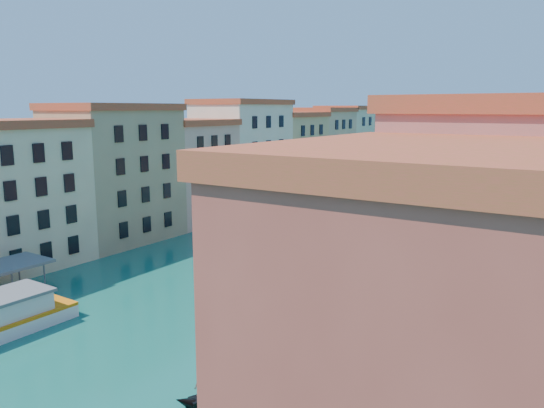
{
  "coord_description": "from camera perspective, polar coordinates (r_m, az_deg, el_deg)",
  "views": [
    {
      "loc": [
        35.2,
        -12.51,
        19.28
      ],
      "look_at": [
        -3.37,
        46.74,
        6.51
      ],
      "focal_mm": 35.0,
      "sensor_mm": 36.0,
      "label": 1
    }
  ],
  "objects": [
    {
      "name": "vaporetto_far",
      "position": [
        92.28,
        7.72,
        -1.16
      ],
      "size": [
        7.63,
        18.1,
        2.63
      ],
      "rotation": [
        0.0,
        0.0,
        0.21
      ],
      "color": "white",
      "rests_on": "ground"
    },
    {
      "name": "mooring_poles_right",
      "position": [
        47.85,
        11.14,
        -12.04
      ],
      "size": [
        1.44,
        54.24,
        3.2
      ],
      "color": "brown",
      "rests_on": "ground"
    },
    {
      "name": "gondola_far",
      "position": [
        80.6,
        16.6,
        -3.8
      ],
      "size": [
        4.41,
        10.6,
        1.55
      ],
      "rotation": [
        0.0,
        0.0,
        0.34
      ],
      "color": "black",
      "rests_on": "ground"
    },
    {
      "name": "quay",
      "position": [
        80.84,
        22.78,
        -4.01
      ],
      "size": [
        4.0,
        140.0,
        1.0
      ],
      "primitive_type": "cube",
      "color": "#ABA28A",
      "rests_on": "ground"
    },
    {
      "name": "left_bank_palazzos",
      "position": [
        98.98,
        -5.34,
        4.65
      ],
      "size": [
        12.8,
        128.4,
        21.0
      ],
      "color": "#BAAF89",
      "rests_on": "ground"
    },
    {
      "name": "gondola_fore",
      "position": [
        58.21,
        -5.78,
        -8.71
      ],
      "size": [
        6.14,
        11.97,
        2.54
      ],
      "rotation": [
        0.0,
        0.0,
        0.43
      ],
      "color": "black",
      "rests_on": "ground"
    },
    {
      "name": "gondola_right",
      "position": [
        38.84,
        -3.12,
        -18.83
      ],
      "size": [
        5.53,
        10.12,
        2.17
      ],
      "rotation": [
        0.0,
        0.0,
        -0.46
      ],
      "color": "black",
      "rests_on": "ground"
    },
    {
      "name": "restaurant_awnings",
      "position": [
        41.19,
        12.2,
        -13.31
      ],
      "size": [
        3.2,
        44.55,
        3.12
      ],
      "color": "maroon",
      "rests_on": "ground"
    },
    {
      "name": "motorboat_far",
      "position": [
        94.15,
        16.07,
        -1.65
      ],
      "size": [
        3.39,
        6.94,
        1.38
      ],
      "rotation": [
        0.0,
        0.0,
        0.2
      ],
      "color": "white",
      "rests_on": "ground"
    },
    {
      "name": "motorboat_mid",
      "position": [
        80.38,
        2.63,
        -3.26
      ],
      "size": [
        3.28,
        6.78,
        1.35
      ],
      "rotation": [
        0.0,
        0.0,
        0.2
      ],
      "color": "silver",
      "rests_on": "ground"
    }
  ]
}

